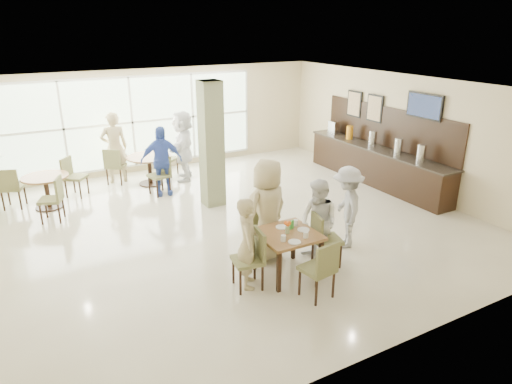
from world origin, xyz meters
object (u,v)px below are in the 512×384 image
adult_standing (115,148)px  adult_b (183,146)px  teen_far (268,210)px  teen_standing (347,207)px  round_table_left (46,184)px  teen_right (318,223)px  buffet_counter (376,162)px  teen_left (248,243)px  round_table_right (149,162)px  main_table (287,238)px  adult_a (161,161)px

adult_standing → adult_b: bearing=163.4°
teen_far → teen_standing: teen_far is taller
round_table_left → teen_right: size_ratio=0.67×
buffet_counter → teen_left: (-5.24, -2.78, 0.19)m
teen_standing → teen_right: bearing=-43.5°
teen_standing → adult_standing: bearing=-125.3°
round_table_right → teen_standing: teen_standing is taller
teen_left → teen_far: 1.00m
round_table_right → teen_far: bearing=-82.3°
round_table_right → adult_standing: bearing=141.1°
teen_far → adult_standing: bearing=-92.4°
teen_far → round_table_left: bearing=-70.9°
round_table_right → buffet_counter: size_ratio=0.24×
main_table → teen_right: (0.68, 0.08, 0.10)m
teen_far → adult_a: teen_far is taller
adult_a → round_table_left: bearing=-179.1°
teen_right → adult_standing: adult_standing is taller
teen_far → adult_a: 4.03m
main_table → teen_right: teen_right is taller
adult_a → buffet_counter: bearing=-9.9°
round_table_right → teen_right: size_ratio=0.75×
round_table_left → teen_right: 6.28m
round_table_right → adult_b: (0.92, -0.05, 0.34)m
teen_left → teen_standing: bearing=-56.6°
round_table_right → round_table_left: bearing=-169.3°
buffet_counter → teen_standing: bearing=-141.0°
main_table → adult_b: adult_b is taller
buffet_counter → adult_a: (-5.10, 1.87, 0.29)m
round_table_right → buffet_counter: buffet_counter is taller
round_table_left → adult_a: size_ratio=0.59×
round_table_right → teen_standing: bearing=-67.4°
buffet_counter → adult_standing: size_ratio=2.54×
main_table → buffet_counter: size_ratio=0.20×
teen_left → teen_right: bearing=-62.6°
main_table → adult_a: (-0.58, 4.66, 0.19)m
adult_standing → buffet_counter: bearing=154.9°
teen_right → round_table_left: bearing=-147.9°
buffet_counter → adult_b: buffet_counter is taller
main_table → round_table_left: (-3.13, 5.07, -0.10)m
teen_standing → adult_b: (-1.24, 5.13, 0.15)m
round_table_left → adult_b: 3.45m
teen_left → adult_a: size_ratio=0.88×
round_table_left → buffet_counter: bearing=-16.6°
main_table → adult_b: bearing=87.1°
teen_right → adult_b: bearing=178.9°
teen_left → adult_b: bearing=14.2°
adult_a → adult_b: 1.20m
round_table_right → adult_a: size_ratio=0.67×
main_table → round_table_right: size_ratio=0.83×
teen_right → adult_standing: (-2.02, 6.03, 0.17)m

